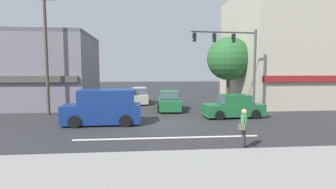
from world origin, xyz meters
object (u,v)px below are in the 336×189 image
Objects in this scene: traffic_light_mast at (238,56)px; utility_pole_far_right at (251,57)px; sedan_crossing_leftbound at (169,101)px; pedestrian_foreground_with_bag at (244,126)px; utility_pole_near_left at (46,53)px; sedan_approaching_near at (138,96)px; sedan_waiting_far at (233,107)px; van_parked_curbside at (104,108)px; street_tree at (229,59)px.

utility_pole_far_right is at bearing 57.87° from traffic_light_mast.
sedan_crossing_leftbound is 11.07m from pedestrian_foreground_with_bag.
sedan_approaching_near is (6.41, 6.10, -3.78)m from utility_pole_near_left.
utility_pole_far_right is 2.06× the size of sedan_waiting_far.
utility_pole_far_right reaches higher than van_parked_curbside.
utility_pole_near_left is at bearing -166.10° from street_tree.
van_parked_curbside is at bearing -165.05° from traffic_light_mast.
pedestrian_foreground_with_bag is at bearing -40.30° from utility_pole_near_left.
sedan_waiting_far is at bearing 73.92° from pedestrian_foreground_with_bag.
street_tree is 1.51× the size of sedan_crossing_leftbound.
utility_pole_far_right is 1.87× the size of van_parked_curbside.
sedan_waiting_far is at bearing -123.72° from traffic_light_mast.
van_parked_curbside is at bearing -100.68° from sedan_approaching_near.
sedan_crossing_leftbound is 2.49× the size of pedestrian_foreground_with_bag.
van_parked_curbside is at bearing -143.80° from street_tree.
van_parked_curbside is (-4.48, -5.28, 0.29)m from sedan_crossing_leftbound.
van_parked_curbside is (-8.59, -1.55, 0.29)m from sedan_waiting_far.
sedan_waiting_far is 8.74m from van_parked_curbside.
sedan_crossing_leftbound is 6.93m from van_parked_curbside.
sedan_approaching_near is (-7.34, 7.44, -3.59)m from traffic_light_mast.
utility_pole_far_right reaches higher than traffic_light_mast.
van_parked_curbside is 10.08m from sedan_approaching_near.
pedestrian_foreground_with_bag is at bearing -106.08° from sedan_waiting_far.
utility_pole_near_left is 6.87m from van_parked_curbside.
van_parked_curbside is at bearing -130.33° from sedan_crossing_leftbound.
utility_pole_far_right is at bearing -3.19° from street_tree.
van_parked_curbside is (-9.20, -2.46, -3.30)m from traffic_light_mast.
utility_pole_near_left is 9.90m from sedan_crossing_leftbound.
street_tree reaches higher than pedestrian_foreground_with_bag.
traffic_light_mast is at bearing 56.28° from sedan_waiting_far.
utility_pole_far_right is 2.08× the size of sedan_crossing_leftbound.
street_tree is at bearing 13.90° from utility_pole_near_left.
traffic_light_mast is 1.48× the size of sedan_waiting_far.
sedan_waiting_far is 1.01× the size of sedan_crossing_leftbound.
utility_pole_near_left is 1.87× the size of van_parked_curbside.
sedan_waiting_far and sedan_crossing_leftbound have the same top height.
utility_pole_near_left reaches higher than van_parked_curbside.
traffic_light_mast reaches higher than sedan_waiting_far.
street_tree reaches higher than van_parked_curbside.
van_parked_curbside is at bearing -149.15° from utility_pole_far_right.
pedestrian_foreground_with_bag is at bearing -108.33° from traffic_light_mast.
sedan_crossing_leftbound is at bearing 100.68° from pedestrian_foreground_with_bag.
utility_pole_near_left reaches higher than pedestrian_foreground_with_bag.
utility_pole_far_right is at bearing 57.62° from sedan_waiting_far.
pedestrian_foreground_with_bag is (-2.06, -7.14, 0.24)m from sedan_waiting_far.
sedan_approaching_near is at bearing 43.57° from utility_pole_near_left.
pedestrian_foreground_with_bag is at bearing -79.32° from sedan_crossing_leftbound.
sedan_waiting_far is 0.91× the size of van_parked_curbside.
utility_pole_near_left reaches higher than traffic_light_mast.
traffic_light_mast is 1.34× the size of van_parked_curbside.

